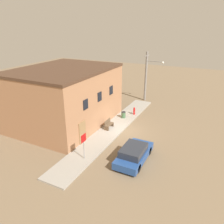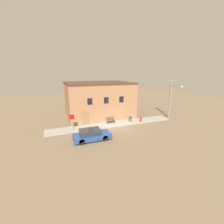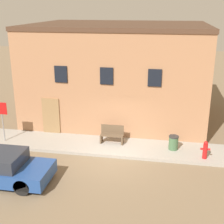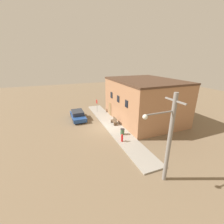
# 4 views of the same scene
# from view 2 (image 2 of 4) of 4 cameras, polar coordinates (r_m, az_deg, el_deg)

# --- Properties ---
(ground_plane) EXTENTS (80.00, 80.00, 0.00)m
(ground_plane) POSITION_cam_2_polar(r_m,az_deg,el_deg) (21.70, 1.63, -5.78)
(ground_plane) COLOR #7A664C
(sidewalk) EXTENTS (19.22, 2.29, 0.15)m
(sidewalk) POSITION_cam_2_polar(r_m,az_deg,el_deg) (22.67, 0.49, -4.66)
(sidewalk) COLOR #9E998E
(sidewalk) RESTS_ON ground
(brick_building) EXTENTS (10.87, 8.48, 6.04)m
(brick_building) POSITION_cam_2_polar(r_m,az_deg,el_deg) (26.58, -5.21, 4.75)
(brick_building) COLOR #A87551
(brick_building) RESTS_ON ground
(fire_hydrant) EXTENTS (0.46, 0.22, 0.90)m
(fire_hydrant) POSITION_cam_2_polar(r_m,az_deg,el_deg) (23.90, 10.98, -2.59)
(fire_hydrant) COLOR red
(fire_hydrant) RESTS_ON sidewalk
(stop_sign) EXTENTS (0.65, 0.06, 2.17)m
(stop_sign) POSITION_cam_2_polar(r_m,az_deg,el_deg) (20.36, -15.02, -2.73)
(stop_sign) COLOR gray
(stop_sign) RESTS_ON sidewalk
(bench) EXTENTS (1.22, 0.44, 0.96)m
(bench) POSITION_cam_2_polar(r_m,az_deg,el_deg) (22.72, -0.47, -3.25)
(bench) COLOR brown
(bench) RESTS_ON sidewalk
(trash_bin) EXTENTS (0.50, 0.50, 0.73)m
(trash_bin) POSITION_cam_2_polar(r_m,az_deg,el_deg) (23.81, 6.99, -2.69)
(trash_bin) COLOR #426642
(trash_bin) RESTS_ON sidewalk
(utility_pole) EXTENTS (1.80, 2.50, 6.83)m
(utility_pole) POSITION_cam_2_polar(r_m,az_deg,el_deg) (27.35, 21.51, 5.44)
(utility_pole) COLOR gray
(utility_pole) RESTS_ON ground
(parked_car) EXTENTS (4.30, 1.88, 1.31)m
(parked_car) POSITION_cam_2_polar(r_m,az_deg,el_deg) (17.67, -7.80, -8.62)
(parked_car) COLOR black
(parked_car) RESTS_ON ground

